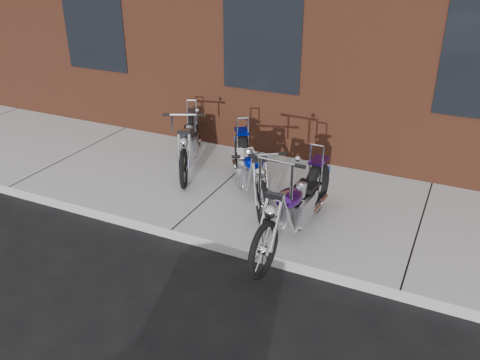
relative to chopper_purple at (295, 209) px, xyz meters
The scene contains 5 objects.
ground 1.74m from the chopper_purple, 161.69° to the right, with size 120.00×120.00×0.00m, color black.
sidewalk 1.91m from the chopper_purple, 147.57° to the left, with size 22.00×3.00×0.15m, color #9F9F9F.
chopper_purple is the anchor object (origin of this frame).
chopper_blue 1.27m from the chopper_purple, 140.62° to the left, with size 1.43×2.00×1.02m.
chopper_third 2.78m from the chopper_purple, 149.29° to the left, with size 1.02×2.06×1.13m.
Camera 1 is at (3.33, -4.88, 3.73)m, focal length 38.00 mm.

